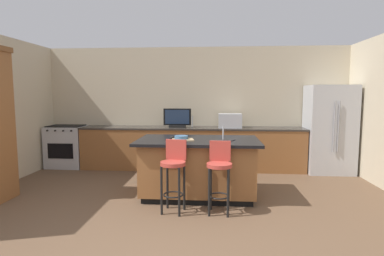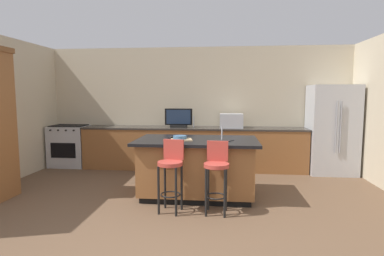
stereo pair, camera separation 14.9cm
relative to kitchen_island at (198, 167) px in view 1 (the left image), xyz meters
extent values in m
cube|color=beige|center=(-0.18, 2.18, 0.85)|extent=(7.06, 0.12, 2.63)
cube|color=brown|center=(-0.24, 1.80, -0.03)|extent=(4.71, 0.60, 0.87)
cube|color=#332D28|center=(-0.24, 1.80, 0.42)|extent=(4.73, 0.62, 0.04)
cube|color=black|center=(0.00, 0.00, -0.42)|extent=(1.63, 0.87, 0.09)
cube|color=brown|center=(0.00, 0.00, 0.01)|extent=(1.71, 0.95, 0.77)
cube|color=black|center=(0.00, 0.00, 0.42)|extent=(1.87, 1.11, 0.04)
cube|color=#B7BABF|center=(2.59, 1.74, 0.43)|extent=(0.90, 0.71, 1.79)
cylinder|color=gray|center=(2.55, 1.36, 0.52)|extent=(0.02, 0.02, 0.98)
cylinder|color=gray|center=(2.63, 1.36, 0.52)|extent=(0.02, 0.02, 0.98)
cube|color=#B7BABF|center=(-3.01, 1.80, -0.01)|extent=(0.79, 0.60, 0.90)
cube|color=black|center=(-3.01, 1.49, -0.06)|extent=(0.55, 0.01, 0.32)
cube|color=black|center=(-3.01, 1.80, 0.45)|extent=(0.71, 0.50, 0.02)
cylinder|color=black|center=(-3.27, 1.48, 0.38)|extent=(0.04, 0.03, 0.04)
cylinder|color=black|center=(-3.10, 1.48, 0.38)|extent=(0.04, 0.03, 0.04)
cylinder|color=black|center=(-2.92, 1.48, 0.38)|extent=(0.04, 0.03, 0.04)
cylinder|color=black|center=(-2.75, 1.48, 0.38)|extent=(0.04, 0.03, 0.04)
cube|color=#B7BABF|center=(0.57, 1.80, 0.59)|extent=(0.48, 0.36, 0.30)
cube|color=black|center=(-0.54, 1.75, 0.46)|extent=(0.35, 0.16, 0.05)
cube|color=black|center=(-0.54, 1.75, 0.66)|extent=(0.58, 0.05, 0.35)
cube|color=#1E2D47|center=(-0.54, 1.72, 0.66)|extent=(0.51, 0.01, 0.30)
cylinder|color=#B2B2B7|center=(-0.23, 1.90, 0.56)|extent=(0.02, 0.02, 0.24)
cylinder|color=#B2B2B7|center=(0.39, 0.00, 0.55)|extent=(0.02, 0.02, 0.22)
cylinder|color=#B23D33|center=(-0.30, -0.71, 0.21)|extent=(0.34, 0.34, 0.05)
cube|color=#B23D33|center=(-0.27, -0.56, 0.38)|extent=(0.29, 0.08, 0.28)
cylinder|color=black|center=(-0.44, -0.81, -0.14)|extent=(0.03, 0.03, 0.65)
cylinder|color=black|center=(-0.20, -0.85, -0.14)|extent=(0.03, 0.03, 0.65)
cylinder|color=black|center=(-0.40, -0.57, -0.14)|extent=(0.03, 0.03, 0.65)
cylinder|color=black|center=(-0.16, -0.61, -0.14)|extent=(0.03, 0.03, 0.65)
torus|color=black|center=(-0.30, -0.71, -0.22)|extent=(0.28, 0.28, 0.02)
cylinder|color=#B23D33|center=(0.32, -0.71, 0.20)|extent=(0.34, 0.34, 0.05)
cube|color=#B23D33|center=(0.33, -0.56, 0.36)|extent=(0.29, 0.06, 0.28)
cylinder|color=black|center=(0.19, -0.82, -0.14)|extent=(0.03, 0.03, 0.64)
cylinder|color=black|center=(0.44, -0.84, -0.14)|extent=(0.03, 0.03, 0.64)
cylinder|color=black|center=(0.21, -0.58, -0.14)|extent=(0.03, 0.03, 0.64)
cylinder|color=black|center=(0.45, -0.59, -0.14)|extent=(0.03, 0.03, 0.64)
torus|color=black|center=(0.32, -0.71, -0.22)|extent=(0.28, 0.28, 0.02)
cylinder|color=#3F668C|center=(-0.25, -0.10, 0.48)|extent=(0.21, 0.21, 0.07)
cube|color=black|center=(0.50, -0.10, 0.45)|extent=(0.14, 0.16, 0.01)
cube|color=black|center=(-0.43, 0.11, 0.45)|extent=(0.05, 0.17, 0.02)
cube|color=tan|center=(-0.22, -0.13, 0.45)|extent=(0.36, 0.30, 0.02)
camera|label=1|loc=(0.27, -4.80, 1.14)|focal=29.26mm
camera|label=2|loc=(0.42, -4.79, 1.14)|focal=29.26mm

